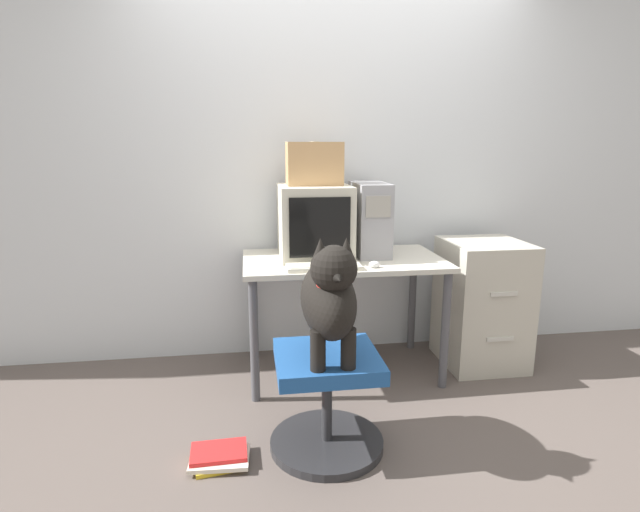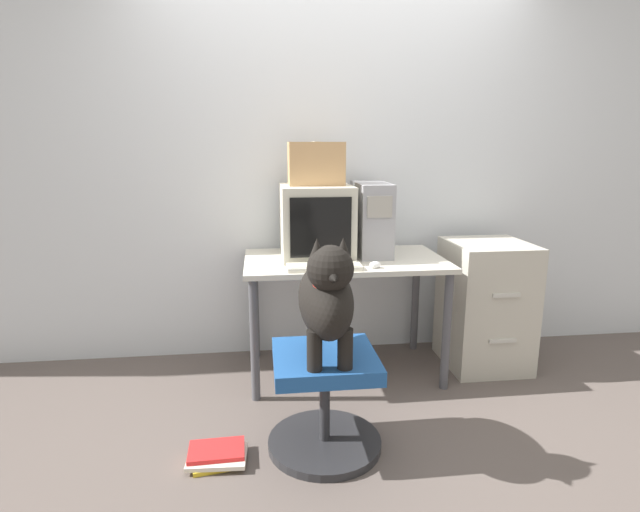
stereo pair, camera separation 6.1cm
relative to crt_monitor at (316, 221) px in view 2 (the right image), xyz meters
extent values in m
plane|color=#564C47|center=(0.17, -0.43, -0.96)|extent=(12.00, 12.00, 0.00)
cube|color=silver|center=(0.17, 0.33, 0.34)|extent=(8.00, 0.05, 2.60)
cube|color=beige|center=(0.17, -0.08, -0.23)|extent=(1.21, 0.69, 0.03)
cylinder|color=#4C4C51|center=(-0.39, -0.38, -0.60)|extent=(0.05, 0.05, 0.71)
cylinder|color=#4C4C51|center=(0.72, -0.38, -0.60)|extent=(0.05, 0.05, 0.71)
cylinder|color=#4C4C51|center=(-0.39, 0.22, -0.60)|extent=(0.05, 0.05, 0.71)
cylinder|color=#4C4C51|center=(0.72, 0.22, -0.60)|extent=(0.05, 0.05, 0.71)
cube|color=beige|center=(0.00, 0.00, 0.00)|extent=(0.43, 0.47, 0.44)
cube|color=black|center=(0.00, -0.24, 0.00)|extent=(0.35, 0.01, 0.34)
cube|color=#99999E|center=(0.35, 0.03, 0.00)|extent=(0.20, 0.41, 0.45)
cube|color=#9E998E|center=(0.35, -0.18, 0.11)|extent=(0.15, 0.01, 0.13)
cube|color=beige|center=(0.01, -0.33, -0.21)|extent=(0.41, 0.15, 0.02)
cube|color=beige|center=(0.01, -0.33, -0.19)|extent=(0.38, 0.13, 0.00)
ellipsoid|color=silver|center=(0.29, -0.34, -0.20)|extent=(0.06, 0.05, 0.04)
cylinder|color=#262628|center=(-0.06, -0.88, -0.94)|extent=(0.54, 0.54, 0.04)
cylinder|color=#262628|center=(-0.06, -0.88, -0.74)|extent=(0.05, 0.05, 0.37)
cube|color=#1E4C8C|center=(-0.06, -0.88, -0.52)|extent=(0.47, 0.45, 0.07)
ellipsoid|color=black|center=(-0.06, -0.89, -0.22)|extent=(0.24, 0.53, 0.33)
cylinder|color=black|center=(-0.13, -1.04, -0.39)|extent=(0.07, 0.07, 0.18)
cylinder|color=black|center=(0.01, -1.04, -0.39)|extent=(0.07, 0.07, 0.18)
sphere|color=black|center=(-0.06, -1.04, -0.04)|extent=(0.20, 0.20, 0.20)
cone|color=black|center=(-0.06, -1.13, -0.05)|extent=(0.09, 0.10, 0.09)
cone|color=black|center=(-0.11, -1.03, 0.05)|extent=(0.07, 0.07, 0.09)
cone|color=black|center=(-0.01, -1.03, 0.05)|extent=(0.07, 0.07, 0.09)
torus|color=red|center=(-0.06, -1.02, -0.11)|extent=(0.14, 0.14, 0.02)
cube|color=#B7B2A3|center=(1.09, -0.08, -0.55)|extent=(0.49, 0.52, 0.82)
cube|color=beige|center=(1.09, -0.34, -0.41)|extent=(0.17, 0.01, 0.02)
cube|color=beige|center=(1.09, -0.34, -0.70)|extent=(0.17, 0.01, 0.02)
cube|color=tan|center=(0.00, 0.00, 0.35)|extent=(0.33, 0.20, 0.25)
cube|color=beige|center=(0.00, 0.00, 0.47)|extent=(0.04, 0.20, 0.00)
cube|color=gold|center=(-0.57, -0.94, -0.95)|extent=(0.24, 0.21, 0.02)
cube|color=silver|center=(-0.56, -0.94, -0.93)|extent=(0.27, 0.20, 0.02)
cube|color=red|center=(-0.57, -0.92, -0.91)|extent=(0.26, 0.18, 0.02)
camera|label=1|loc=(-0.40, -2.99, 0.46)|focal=28.00mm
camera|label=2|loc=(-0.34, -3.00, 0.46)|focal=28.00mm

